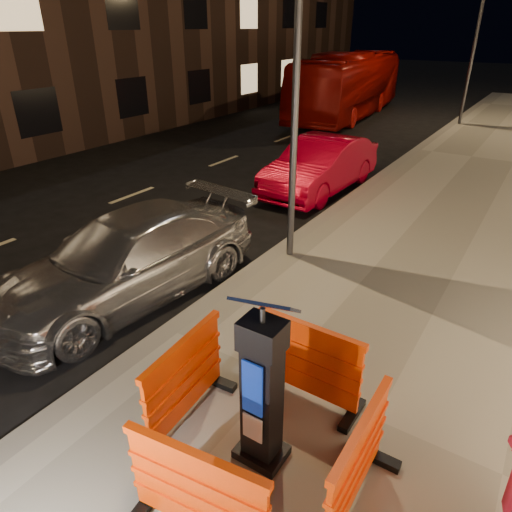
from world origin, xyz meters
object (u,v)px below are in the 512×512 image
Objects in this scene: barrier_kerbside at (185,380)px; car_silver at (133,294)px; barrier_front at (197,496)px; bus_doubledecker at (346,116)px; barrier_bldgside at (357,465)px; parking_kiosk at (262,386)px; barrier_back at (308,362)px; car_red at (319,191)px.

barrier_kerbside reaches higher than car_silver.
bus_doubledecker is at bearing 102.43° from barrier_front.
barrier_front is at bearing 134.68° from barrier_bldgside.
barrier_kerbside is 1.90m from barrier_bldgside.
parking_kiosk is 1.40× the size of barrier_back.
car_silver is at bearing 153.16° from parking_kiosk.
barrier_back is 1.00× the size of barrier_kerbside.
car_silver is at bearing 136.71° from barrier_front.
parking_kiosk reaches higher than car_silver.
barrier_kerbside is at bearing -77.44° from bus_doubledecker.
car_red is at bearing 115.47° from barrier_back.
car_red is (-4.22, 8.04, -0.65)m from barrier_bldgside.
barrier_bldgside is at bearing -72.39° from bus_doubledecker.
barrier_bldgside is 20.51m from bus_doubledecker.
parking_kiosk reaches higher than barrier_back.
barrier_kerbside is at bearing -134.32° from barrier_back.
car_red is (-3.27, 7.09, -0.65)m from barrier_back.
barrier_front is 0.12× the size of bus_doubledecker.
barrier_bldgside is at bearing -2.32° from parking_kiosk.
bus_doubledecker is at bearing 111.36° from car_red.
barrier_front and barrier_kerbside have the same top height.
car_red is at bearing 94.74° from car_silver.
parking_kiosk is 0.39× the size of car_silver.
bus_doubledecker is (-7.11, 18.85, -1.04)m from parking_kiosk.
car_silver is 1.09× the size of car_red.
parking_kiosk reaches higher than barrier_kerbside.
bus_doubledecker is (-3.84, 10.81, 0.00)m from car_red.
parking_kiosk reaches higher than car_red.
barrier_back is at bearing -63.38° from car_red.
parking_kiosk reaches higher than barrier_front.
car_red is at bearing 109.84° from parking_kiosk.
barrier_kerbside is (-0.95, 0.95, 0.00)m from barrier_front.
car_silver is 6.43m from car_red.
barrier_bldgside reaches higher than car_silver.
bus_doubledecker is (-6.16, 18.85, -0.65)m from barrier_kerbside.
barrier_front is 1.00× the size of barrier_bldgside.
car_red is at bearing 11.80° from barrier_kerbside.
parking_kiosk reaches higher than barrier_bldgside.
barrier_back is 1.00× the size of barrier_bldgside.
bus_doubledecker is (-7.11, 19.80, -0.65)m from barrier_front.
barrier_back is (0.00, 0.95, -0.39)m from parking_kiosk.
parking_kiosk is 1.03m from barrier_front.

